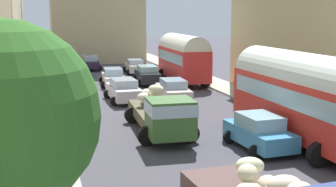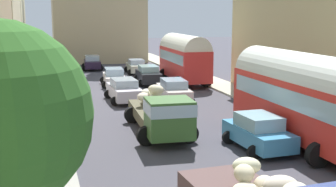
{
  "view_description": "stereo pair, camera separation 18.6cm",
  "coord_description": "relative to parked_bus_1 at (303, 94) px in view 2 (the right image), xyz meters",
  "views": [
    {
      "loc": [
        -7.27,
        -3.29,
        6.01
      ],
      "look_at": [
        0.0,
        21.79,
        1.35
      ],
      "focal_mm": 48.46,
      "sensor_mm": 36.0,
      "label": 1
    },
    {
      "loc": [
        -7.09,
        -3.34,
        6.01
      ],
      "look_at": [
        0.0,
        21.79,
        1.35
      ],
      "focal_mm": 48.46,
      "sensor_mm": 36.0,
      "label": 2
    }
  ],
  "objects": [
    {
      "name": "ground_plane",
      "position": [
        -4.41,
        12.4,
        -2.34
      ],
      "size": [
        154.0,
        154.0,
        0.0
      ],
      "primitive_type": "plane",
      "color": "#424149"
    },
    {
      "name": "sidewalk_left",
      "position": [
        -11.66,
        12.4,
        -2.27
      ],
      "size": [
        2.5,
        70.0,
        0.14
      ],
      "primitive_type": "cube",
      "color": "#9C9B93",
      "rests_on": "ground"
    },
    {
      "name": "sidewalk_right",
      "position": [
        2.84,
        12.4,
        -2.27
      ],
      "size": [
        2.5,
        70.0,
        0.14
      ],
      "primitive_type": "cube",
      "color": "#B2AF97",
      "rests_on": "ground"
    },
    {
      "name": "building_right_2",
      "position": [
        6.29,
        10.07,
        2.72
      ],
      "size": [
        4.84,
        14.89,
        10.08
      ],
      "color": "tan",
      "rests_on": "ground"
    },
    {
      "name": "distant_church",
      "position": [
        -4.41,
        38.12,
        4.92
      ],
      "size": [
        11.02,
        6.19,
        20.5
      ],
      "color": "tan",
      "rests_on": "ground"
    },
    {
      "name": "parked_bus_1",
      "position": [
        0.0,
        0.0,
        0.0
      ],
      "size": [
        3.36,
        9.98,
        4.23
      ],
      "color": "red",
      "rests_on": "ground"
    },
    {
      "name": "parked_bus_2",
      "position": [
        0.36,
        19.02,
        -0.02
      ],
      "size": [
        3.35,
        8.13,
        4.18
      ],
      "color": "red",
      "rests_on": "ground"
    },
    {
      "name": "cargo_truck_1",
      "position": [
        -5.91,
        3.17,
        -1.19
      ],
      "size": [
        3.16,
        7.57,
        2.18
      ],
      "color": "#355E29",
      "rests_on": "ground"
    },
    {
      "name": "car_0",
      "position": [
        -6.1,
        12.35,
        -1.55
      ],
      "size": [
        2.4,
        4.43,
        1.57
      ],
      "color": "silver",
      "rests_on": "ground"
    },
    {
      "name": "car_1",
      "position": [
        -5.69,
        19.22,
        -1.6
      ],
      "size": [
        2.44,
        4.49,
        1.48
      ],
      "color": "silver",
      "rests_on": "ground"
    },
    {
      "name": "car_2",
      "position": [
        -6.23,
        30.61,
        -1.57
      ],
      "size": [
        2.38,
        3.9,
        1.54
      ],
      "color": "#251932",
      "rests_on": "ground"
    },
    {
      "name": "car_3",
      "position": [
        -2.36,
        -0.29,
        -1.55
      ],
      "size": [
        2.42,
        3.96,
        1.59
      ],
      "color": "#4192C6",
      "rests_on": "ground"
    },
    {
      "name": "car_4",
      "position": [
        -2.98,
        10.87,
        -1.53
      ],
      "size": [
        2.43,
        4.36,
        1.61
      ],
      "color": "silver",
      "rests_on": "ground"
    },
    {
      "name": "car_5",
      "position": [
        -2.72,
        19.39,
        -1.54
      ],
      "size": [
        2.44,
        4.46,
        1.58
      ],
      "color": "black",
      "rests_on": "ground"
    },
    {
      "name": "car_6",
      "position": [
        -2.34,
        26.23,
        -1.61
      ],
      "size": [
        2.28,
        3.88,
        1.43
      ],
      "color": "beige",
      "rests_on": "ground"
    },
    {
      "name": "pedestrian_1",
      "position": [
        -10.99,
        6.08,
        -1.34
      ],
      "size": [
        0.56,
        0.56,
        1.77
      ],
      "color": "#212B47",
      "rests_on": "ground"
    },
    {
      "name": "roadside_tree_1",
      "position": [
        -12.31,
        -0.32,
        1.48
      ],
      "size": [
        3.09,
        3.09,
        5.39
      ],
      "color": "brown",
      "rests_on": "ground"
    }
  ]
}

